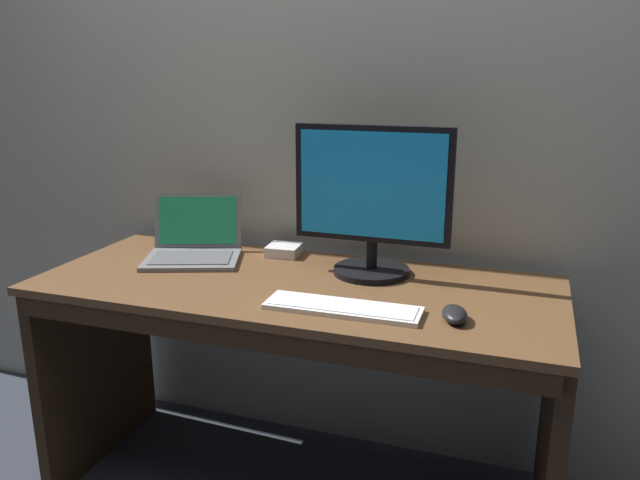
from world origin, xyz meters
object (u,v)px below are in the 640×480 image
laptop_space_gray (194,246)px  computer_mouse (455,314)px  external_monitor (372,202)px  wired_keyboard (343,308)px  external_drive_box (284,250)px

laptop_space_gray → computer_mouse: (0.92, -0.28, -0.02)m
external_monitor → wired_keyboard: external_monitor is taller
laptop_space_gray → external_drive_box: (0.28, 0.12, -0.02)m
external_monitor → computer_mouse: 0.47m
computer_mouse → external_drive_box: 0.75m
computer_mouse → external_drive_box: bearing=133.8°
computer_mouse → external_drive_box: (-0.64, 0.40, -0.00)m
laptop_space_gray → computer_mouse: bearing=-16.8°
wired_keyboard → laptop_space_gray: bearing=154.2°
external_monitor → external_drive_box: bearing=161.9°
laptop_space_gray → external_drive_box: laptop_space_gray is taller
wired_keyboard → external_drive_box: 0.55m
laptop_space_gray → wired_keyboard: size_ratio=0.92×
external_monitor → wired_keyboard: size_ratio=1.14×
laptop_space_gray → wired_keyboard: (0.63, -0.30, -0.03)m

